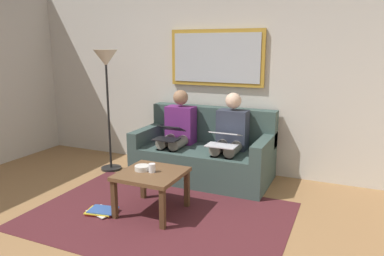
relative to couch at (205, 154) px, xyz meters
name	(u,v)px	position (x,y,z in m)	size (l,w,h in m)	color
wall_rear	(218,76)	(0.00, -0.48, 0.99)	(6.00, 0.12, 2.60)	beige
area_rug	(158,215)	(0.00, 1.27, -0.31)	(2.60, 1.80, 0.01)	#4C1E23
couch	(205,154)	(0.00, 0.00, 0.00)	(1.74, 0.90, 0.90)	#384C47
framed_mirror	(216,58)	(0.00, -0.39, 1.24)	(1.32, 0.05, 0.75)	#B7892D
coffee_table	(152,178)	(0.10, 1.22, 0.06)	(0.63, 0.63, 0.44)	brown
cup	(152,168)	(0.09, 1.22, 0.17)	(0.07, 0.07, 0.09)	silver
bowl	(142,168)	(0.21, 1.21, 0.15)	(0.16, 0.16, 0.05)	beige
person_left	(230,136)	(-0.36, 0.07, 0.30)	(0.38, 0.58, 1.14)	#2D3342
laptop_silver	(224,139)	(-0.36, 0.31, 0.32)	(0.36, 0.36, 0.15)	silver
person_right	(178,131)	(0.36, 0.07, 0.30)	(0.38, 0.58, 1.14)	#66236B
laptop_black	(169,133)	(0.36, 0.30, 0.31)	(0.31, 0.37, 0.16)	black
magazine_stack	(102,211)	(0.57, 1.46, -0.29)	(0.34, 0.28, 0.04)	red
standing_lamp	(106,72)	(1.32, 0.27, 1.06)	(0.32, 0.32, 1.66)	black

